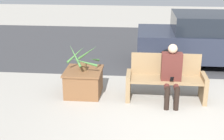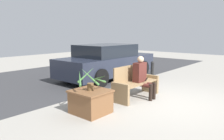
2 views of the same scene
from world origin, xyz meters
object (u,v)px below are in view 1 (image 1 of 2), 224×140
bench (166,79)px  person_seated (172,72)px  planter_box (84,81)px  parked_car (218,40)px  potted_plant (83,60)px

bench → person_seated: person_seated is taller
person_seated → planter_box: 1.91m
person_seated → planter_box: size_ratio=1.46×
person_seated → parked_car: bearing=60.8°
potted_plant → person_seated: bearing=-7.5°
parked_car → potted_plant: bearing=-144.0°
bench → potted_plant: potted_plant is taller
potted_plant → bench: bearing=-1.6°
potted_plant → planter_box: bearing=136.0°
parked_car → planter_box: bearing=-144.1°
bench → person_seated: 0.33m
person_seated → potted_plant: 1.86m
planter_box → potted_plant: (0.01, -0.01, 0.49)m
potted_plant → parked_car: size_ratio=0.16×
person_seated → planter_box: (-1.85, 0.25, -0.38)m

